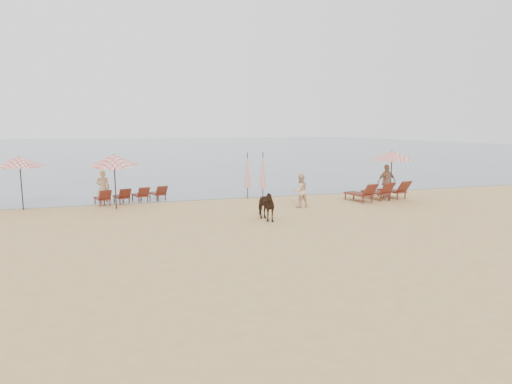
# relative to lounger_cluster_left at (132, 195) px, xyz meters

# --- Properties ---
(ground) EXTENTS (120.00, 120.00, 0.00)m
(ground) POSITION_rel_lounger_cluster_left_xyz_m (5.03, -10.45, -0.38)
(ground) COLOR tan
(ground) RESTS_ON ground
(sea) EXTENTS (160.00, 140.00, 0.06)m
(sea) POSITION_rel_lounger_cluster_left_xyz_m (5.03, 69.55, -0.38)
(sea) COLOR #51606B
(sea) RESTS_ON ground
(lounger_cluster_left) EXTENTS (3.72, 2.36, 0.55)m
(lounger_cluster_left) POSITION_rel_lounger_cluster_left_xyz_m (0.00, 0.00, 0.00)
(lounger_cluster_left) COLOR #5E2016
(lounger_cluster_left) RESTS_ON ground
(lounger_cluster_right) EXTENTS (3.45, 2.46, 0.69)m
(lounger_cluster_right) POSITION_rel_lounger_cluster_left_xyz_m (12.57, -3.12, 0.10)
(lounger_cluster_right) COLOR #5E2016
(lounger_cluster_right) RESTS_ON ground
(umbrella_open_left_a) EXTENTS (2.21, 2.21, 2.52)m
(umbrella_open_left_a) POSITION_rel_lounger_cluster_left_xyz_m (-4.91, -0.67, 1.88)
(umbrella_open_left_a) COLOR black
(umbrella_open_left_a) RESTS_ON ground
(umbrella_open_left_b) EXTENTS (2.11, 2.15, 2.69)m
(umbrella_open_left_b) POSITION_rel_lounger_cluster_left_xyz_m (-0.74, -1.75, 1.95)
(umbrella_open_left_b) COLOR black
(umbrella_open_left_b) RESTS_ON ground
(umbrella_open_right) EXTENTS (2.18, 2.18, 2.66)m
(umbrella_open_right) POSITION_rel_lounger_cluster_left_xyz_m (13.00, -3.50, 2.01)
(umbrella_open_right) COLOR black
(umbrella_open_right) RESTS_ON ground
(umbrella_closed_left) EXTENTS (0.31, 0.31, 2.55)m
(umbrella_closed_left) POSITION_rel_lounger_cluster_left_xyz_m (6.69, -1.26, 1.19)
(umbrella_closed_left) COLOR black
(umbrella_closed_left) RESTS_ON ground
(umbrella_closed_right) EXTENTS (0.30, 0.30, 2.50)m
(umbrella_closed_right) POSITION_rel_lounger_cluster_left_xyz_m (6.02, -0.64, 1.16)
(umbrella_closed_right) COLOR black
(umbrella_closed_right) RESTS_ON ground
(cow) EXTENTS (0.90, 1.58, 1.26)m
(cow) POSITION_rel_lounger_cluster_left_xyz_m (5.18, -6.12, 0.25)
(cow) COLOR black
(cow) RESTS_ON ground
(beachgoer_left) EXTENTS (0.67, 0.47, 1.75)m
(beachgoer_left) POSITION_rel_lounger_cluster_left_xyz_m (-1.35, -0.57, 0.50)
(beachgoer_left) COLOR tan
(beachgoer_left) RESTS_ON ground
(beachgoer_right_a) EXTENTS (0.86, 0.71, 1.62)m
(beachgoer_right_a) POSITION_rel_lounger_cluster_left_xyz_m (7.76, -3.83, 0.43)
(beachgoer_right_a) COLOR #D9AE88
(beachgoer_right_a) RESTS_ON ground
(beachgoer_right_b) EXTENTS (1.10, 0.47, 1.86)m
(beachgoer_right_b) POSITION_rel_lounger_cluster_left_xyz_m (13.20, -2.82, 0.55)
(beachgoer_right_b) COLOR tan
(beachgoer_right_b) RESTS_ON ground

